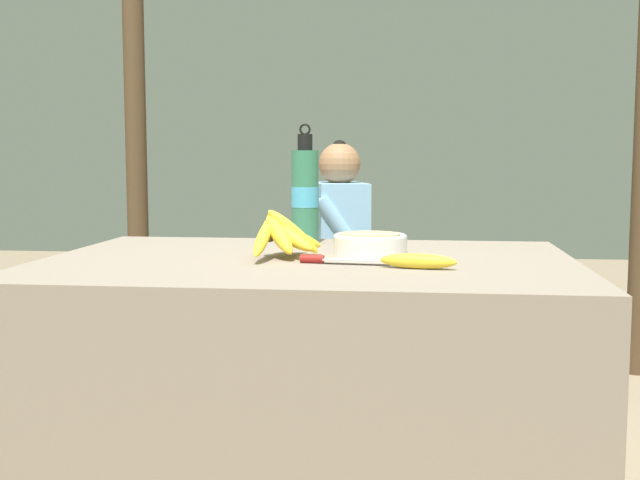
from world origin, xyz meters
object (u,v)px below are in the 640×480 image
object	(u,v)px
wooden_bench	(375,314)
support_post_near	(136,123)
water_bottle	(305,195)
banana_bunch_green	(488,288)
serving_bowl	(370,243)
loose_banana_front	(418,261)
banana_bunch_ripe	(282,234)
seated_vendor	(329,251)
knife	(332,259)

from	to	relation	value
wooden_bench	support_post_near	world-z (taller)	support_post_near
water_bottle	wooden_bench	distance (m)	1.22
water_bottle	banana_bunch_green	size ratio (longest dim) A/B	1.26
serving_bowl	loose_banana_front	bearing A→B (deg)	-63.87
banana_bunch_ripe	banana_bunch_green	bearing A→B (deg)	66.23
wooden_bench	banana_bunch_green	world-z (taller)	banana_bunch_green
water_bottle	loose_banana_front	bearing A→B (deg)	-56.88
banana_bunch_ripe	banana_bunch_green	size ratio (longest dim) A/B	1.01
seated_vendor	support_post_near	size ratio (longest dim) A/B	0.46
serving_bowl	banana_bunch_green	world-z (taller)	serving_bowl
seated_vendor	banana_bunch_green	distance (m)	0.68
water_bottle	loose_banana_front	size ratio (longest dim) A/B	1.94
water_bottle	knife	distance (m)	0.47
banana_bunch_ripe	support_post_near	bearing A→B (deg)	119.14
loose_banana_front	support_post_near	distance (m)	2.44
serving_bowl	banana_bunch_green	size ratio (longest dim) A/B	0.69
loose_banana_front	banana_bunch_green	bearing A→B (deg)	79.44
support_post_near	banana_bunch_green	bearing A→B (deg)	-14.19
loose_banana_front	knife	size ratio (longest dim) A/B	0.82
wooden_bench	support_post_near	bearing A→B (deg)	160.46
serving_bowl	support_post_near	xyz separation A→B (m)	(-1.23, 1.75, 0.38)
water_bottle	seated_vendor	bearing A→B (deg)	92.53
support_post_near	wooden_bench	bearing A→B (deg)	-19.54
wooden_bench	loose_banana_front	bearing A→B (deg)	-83.78
water_bottle	banana_bunch_green	xyz separation A→B (m)	(0.61, 1.08, -0.43)
loose_banana_front	support_post_near	world-z (taller)	support_post_near
support_post_near	loose_banana_front	bearing A→B (deg)	-55.82
water_bottle	knife	size ratio (longest dim) A/B	1.59
banana_bunch_ripe	loose_banana_front	world-z (taller)	banana_bunch_ripe
banana_bunch_green	serving_bowl	bearing A→B (deg)	-107.28
water_bottle	knife	xyz separation A→B (m)	(0.12, -0.43, -0.13)
loose_banana_front	water_bottle	bearing A→B (deg)	123.12
serving_bowl	banana_bunch_green	xyz separation A→B (m)	(0.41, 1.33, -0.33)
loose_banana_front	wooden_bench	world-z (taller)	loose_banana_front
knife	water_bottle	bearing A→B (deg)	111.99
serving_bowl	seated_vendor	size ratio (longest dim) A/B	0.18
water_bottle	wooden_bench	bearing A→B (deg)	82.20
knife	wooden_bench	bearing A→B (deg)	95.19
banana_bunch_ripe	wooden_bench	bearing A→B (deg)	83.59
knife	serving_bowl	bearing A→B (deg)	73.45
seated_vendor	loose_banana_front	bearing A→B (deg)	88.63
knife	banana_bunch_green	world-z (taller)	knife
banana_bunch_ripe	serving_bowl	distance (m)	0.23
serving_bowl	knife	distance (m)	0.20
banana_bunch_green	support_post_near	world-z (taller)	support_post_near
banana_bunch_ripe	water_bottle	distance (m)	0.34
water_bottle	wooden_bench	size ratio (longest dim) A/B	0.21
banana_bunch_ripe	banana_bunch_green	distance (m)	1.59
water_bottle	support_post_near	xyz separation A→B (m)	(-1.03, 1.50, 0.27)
wooden_bench	banana_bunch_green	distance (m)	0.48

